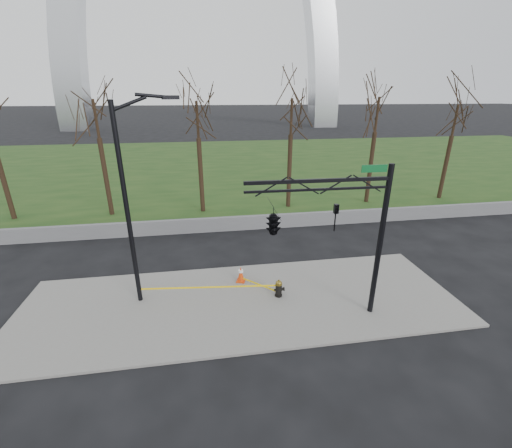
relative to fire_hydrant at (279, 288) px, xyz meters
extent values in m
plane|color=black|center=(-1.60, -0.13, -0.46)|extent=(500.00, 500.00, 0.00)
cube|color=slate|center=(-1.60, -0.13, -0.41)|extent=(18.00, 6.00, 0.10)
cube|color=#1A3B15|center=(-1.60, 29.87, -0.43)|extent=(120.00, 40.00, 0.06)
cube|color=#59595B|center=(-1.60, 7.87, -0.01)|extent=(60.00, 0.30, 0.90)
cylinder|color=black|center=(-0.01, 0.00, -0.33)|extent=(0.32, 0.32, 0.06)
cylinder|color=black|center=(-0.01, 0.00, -0.08)|extent=(0.24, 0.24, 0.56)
cylinder|color=black|center=(0.18, -0.02, -0.03)|extent=(0.20, 0.17, 0.15)
cylinder|color=black|center=(-0.15, 0.02, -0.06)|extent=(0.10, 0.10, 0.09)
cylinder|color=olive|center=(-0.01, 0.00, 0.22)|extent=(0.28, 0.28, 0.06)
ellipsoid|color=olive|center=(-0.01, 0.00, 0.28)|extent=(0.26, 0.26, 0.20)
cylinder|color=olive|center=(-0.01, 0.00, 0.39)|extent=(0.06, 0.06, 0.08)
cube|color=red|center=(-1.46, 1.44, -0.34)|extent=(0.49, 0.49, 0.04)
cone|color=red|center=(-1.46, 1.44, 0.04)|extent=(0.30, 0.30, 0.71)
cylinder|color=white|center=(-1.46, 1.44, 0.17)|extent=(0.23, 0.23, 0.11)
cylinder|color=black|center=(-5.81, 0.63, 3.54)|extent=(0.18, 0.18, 8.00)
cylinder|color=black|center=(-5.28, 0.78, 7.39)|extent=(1.25, 0.47, 0.56)
cylinder|color=black|center=(-4.46, 1.02, 7.64)|extent=(1.19, 0.45, 0.22)
cube|color=black|center=(-3.89, 1.19, 7.59)|extent=(0.64, 0.38, 0.14)
cylinder|color=black|center=(3.37, -1.59, 2.54)|extent=(0.20, 0.20, 6.00)
cube|color=black|center=(0.87, -1.54, 5.04)|extent=(5.00, 0.22, 0.12)
cube|color=black|center=(0.87, -1.54, 4.74)|extent=(5.00, 0.18, 0.08)
cube|color=#0C5926|center=(2.77, -1.58, 5.39)|extent=(0.90, 0.06, 0.25)
imported|color=black|center=(1.57, -1.56, 3.69)|extent=(0.17, 0.20, 1.00)
imported|color=black|center=(-0.63, -1.51, 3.69)|extent=(0.58, 2.49, 1.00)
cube|color=yellow|center=(-2.91, 0.32, 0.15)|extent=(5.80, 0.63, 0.08)
cube|color=yellow|center=(-0.74, 0.72, -0.17)|extent=(1.46, 1.44, 0.08)
camera|label=1|loc=(-2.86, -11.79, 7.73)|focal=23.28mm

